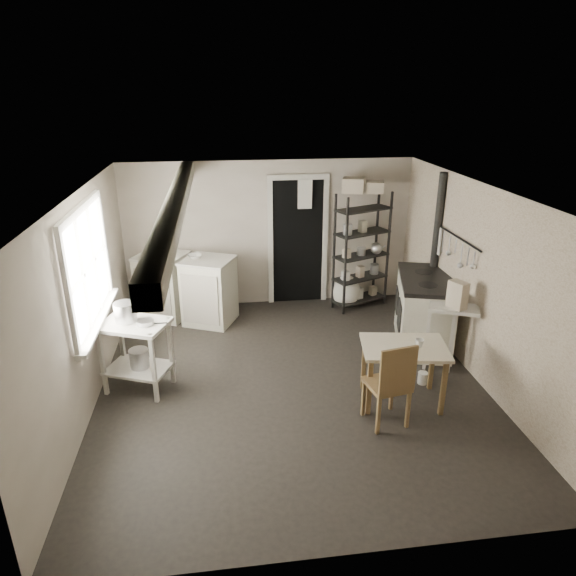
{
  "coord_description": "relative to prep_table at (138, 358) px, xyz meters",
  "views": [
    {
      "loc": [
        -0.75,
        -5.3,
        3.34
      ],
      "look_at": [
        0.0,
        0.3,
        1.1
      ],
      "focal_mm": 32.0,
      "sensor_mm": 36.0,
      "label": 1
    }
  ],
  "objects": [
    {
      "name": "floor",
      "position": [
        1.79,
        -0.1,
        -0.4
      ],
      "size": [
        5.0,
        5.0,
        0.0
      ],
      "primitive_type": "plane",
      "color": "black",
      "rests_on": "ground"
    },
    {
      "name": "ceiling",
      "position": [
        1.79,
        -0.1,
        1.9
      ],
      "size": [
        5.0,
        5.0,
        0.0
      ],
      "primitive_type": "plane",
      "rotation": [
        3.14,
        0.0,
        0.0
      ],
      "color": "silver",
      "rests_on": "wall_back"
    },
    {
      "name": "wall_back",
      "position": [
        1.79,
        2.4,
        0.75
      ],
      "size": [
        4.5,
        0.02,
        2.3
      ],
      "primitive_type": "cube",
      "color": "#B3A899",
      "rests_on": "ground"
    },
    {
      "name": "wall_front",
      "position": [
        1.79,
        -2.6,
        0.75
      ],
      "size": [
        4.5,
        0.02,
        2.3
      ],
      "primitive_type": "cube",
      "color": "#B3A899",
      "rests_on": "ground"
    },
    {
      "name": "wall_left",
      "position": [
        -0.46,
        -0.1,
        0.75
      ],
      "size": [
        0.02,
        5.0,
        2.3
      ],
      "primitive_type": "cube",
      "color": "#B3A899",
      "rests_on": "ground"
    },
    {
      "name": "wall_right",
      "position": [
        4.04,
        -0.1,
        0.75
      ],
      "size": [
        0.02,
        5.0,
        2.3
      ],
      "primitive_type": "cube",
      "color": "#B3A899",
      "rests_on": "ground"
    },
    {
      "name": "window",
      "position": [
        -0.43,
        0.1,
        1.1
      ],
      "size": [
        0.12,
        1.76,
        1.28
      ],
      "primitive_type": null,
      "color": "beige",
      "rests_on": "wall_left"
    },
    {
      "name": "doorway",
      "position": [
        2.24,
        2.37,
        0.6
      ],
      "size": [
        0.96,
        0.1,
        2.08
      ],
      "primitive_type": null,
      "color": "beige",
      "rests_on": "ground"
    },
    {
      "name": "ceiling_beam",
      "position": [
        0.59,
        -0.1,
        1.8
      ],
      "size": [
        0.18,
        5.0,
        0.18
      ],
      "primitive_type": null,
      "color": "beige",
      "rests_on": "ceiling"
    },
    {
      "name": "wallpaper_panel",
      "position": [
        4.03,
        -0.1,
        0.75
      ],
      "size": [
        0.01,
        5.0,
        2.3
      ],
      "primitive_type": null,
      "color": "#BFB19B",
      "rests_on": "wall_right"
    },
    {
      "name": "utensil_rail",
      "position": [
        3.98,
        0.5,
        1.15
      ],
      "size": [
        0.06,
        1.2,
        0.44
      ],
      "primitive_type": null,
      "color": "silver",
      "rests_on": "wall_right"
    },
    {
      "name": "prep_table",
      "position": [
        0.0,
        0.0,
        0.0
      ],
      "size": [
        0.89,
        0.77,
        0.85
      ],
      "primitive_type": null,
      "rotation": [
        0.0,
        0.0,
        -0.38
      ],
      "color": "beige",
      "rests_on": "ground"
    },
    {
      "name": "stockpot",
      "position": [
        -0.08,
        0.06,
        0.54
      ],
      "size": [
        0.25,
        0.25,
        0.26
      ],
      "primitive_type": "cylinder",
      "rotation": [
        0.0,
        0.0,
        -0.02
      ],
      "color": "silver",
      "rests_on": "prep_table"
    },
    {
      "name": "saucepan",
      "position": [
        0.14,
        -0.06,
        0.45
      ],
      "size": [
        0.24,
        0.24,
        0.11
      ],
      "primitive_type": "cylinder",
      "rotation": [
        0.0,
        0.0,
        -0.3
      ],
      "color": "silver",
      "rests_on": "prep_table"
    },
    {
      "name": "bucket",
      "position": [
        0.02,
        -0.0,
        -0.02
      ],
      "size": [
        0.28,
        0.28,
        0.24
      ],
      "primitive_type": "cylinder",
      "rotation": [
        0.0,
        0.0,
        -0.28
      ],
      "color": "silver",
      "rests_on": "prep_table"
    },
    {
      "name": "base_cabinets",
      "position": [
        0.47,
        1.9,
        0.06
      ],
      "size": [
        1.64,
        1.2,
        0.99
      ],
      "primitive_type": null,
      "rotation": [
        0.0,
        0.0,
        -0.41
      ],
      "color": "beige",
      "rests_on": "ground"
    },
    {
      "name": "mixing_bowl",
      "position": [
        0.63,
        1.83,
        0.55
      ],
      "size": [
        0.34,
        0.34,
        0.07
      ],
      "primitive_type": "imported",
      "rotation": [
        0.0,
        0.0,
        0.29
      ],
      "color": "silver",
      "rests_on": "base_cabinets"
    },
    {
      "name": "counter_cup",
      "position": [
        0.12,
        1.79,
        0.56
      ],
      "size": [
        0.15,
        0.15,
        0.09
      ],
      "primitive_type": "imported",
      "rotation": [
        0.0,
        0.0,
        -0.43
      ],
      "color": "silver",
      "rests_on": "base_cabinets"
    },
    {
      "name": "shelf_rack",
      "position": [
        3.19,
        2.04,
        0.55
      ],
      "size": [
        0.93,
        0.65,
        1.84
      ],
      "primitive_type": null,
      "rotation": [
        0.0,
        0.0,
        0.4
      ],
      "color": "black",
      "rests_on": "ground"
    },
    {
      "name": "shelf_jar",
      "position": [
        2.92,
        2.01,
        0.96
      ],
      "size": [
        0.09,
        0.1,
        0.18
      ],
      "primitive_type": "imported",
      "rotation": [
        0.0,
        0.0,
        -0.21
      ],
      "color": "silver",
      "rests_on": "shelf_rack"
    },
    {
      "name": "storage_box_a",
      "position": [
        3.03,
        2.09,
        1.61
      ],
      "size": [
        0.39,
        0.37,
        0.22
      ],
      "primitive_type": "cube",
      "rotation": [
        0.0,
        0.0,
        -0.35
      ],
      "color": "beige",
      "rests_on": "shelf_rack"
    },
    {
      "name": "storage_box_b",
      "position": [
        3.34,
        2.03,
        1.59
      ],
      "size": [
        0.31,
        0.3,
        0.17
      ],
      "primitive_type": "cube",
      "rotation": [
        0.0,
        0.0,
        -0.26
      ],
      "color": "beige",
      "rests_on": "shelf_rack"
    },
    {
      "name": "stove",
      "position": [
        3.71,
        0.65,
        0.04
      ],
      "size": [
        0.98,
        1.37,
        0.97
      ],
      "primitive_type": null,
      "rotation": [
        0.0,
        0.0,
        -0.27
      ],
      "color": "beige",
      "rests_on": "ground"
    },
    {
      "name": "stovepipe",
      "position": [
        3.98,
        1.09,
        1.19
      ],
      "size": [
        0.14,
        0.14,
        1.4
      ],
      "primitive_type": null,
      "rotation": [
        0.0,
        0.0,
        0.4
      ],
      "color": "black",
      "rests_on": "stove"
    },
    {
      "name": "side_ledge",
      "position": [
        3.74,
        -0.13,
        0.03
      ],
      "size": [
        0.66,
        0.52,
        0.89
      ],
      "primitive_type": null,
      "rotation": [
        0.0,
        0.0,
        -0.41
      ],
      "color": "beige",
      "rests_on": "ground"
    },
    {
      "name": "oats_box",
      "position": [
        3.74,
        -0.17,
        0.61
      ],
      "size": [
        0.21,
        0.25,
        0.33
      ],
      "primitive_type": "cube",
      "rotation": [
        0.0,
        0.0,
        0.42
      ],
      "color": "beige",
      "rests_on": "side_ledge"
    },
    {
      "name": "work_table",
      "position": [
        2.95,
        -0.66,
        -0.02
      ],
      "size": [
        1.0,
        0.78,
        0.7
      ],
      "primitive_type": null,
      "rotation": [
        0.0,
        0.0,
        -0.16
      ],
      "color": "beige",
      "rests_on": "ground"
    },
    {
      "name": "table_cup",
      "position": [
        3.1,
        -0.7,
        0.41
      ],
      "size": [
        0.12,
        0.12,
        0.09
      ],
      "primitive_type": "imported",
      "rotation": [
        0.0,
        0.0,
        0.26
      ],
      "color": "silver",
      "rests_on": "work_table"
    },
    {
      "name": "chair",
      "position": [
        2.66,
        -1.0,
        0.08
      ],
      "size": [
        0.47,
        0.49,
        0.97
      ],
      "primitive_type": null,
      "rotation": [
        0.0,
        0.0,
        0.19
      ],
      "color": "brown",
      "rests_on": "ground"
    },
    {
      "name": "flour_sack",
      "position": [
        2.97,
        2.02,
        -0.16
      ],
      "size": [
        0.55,
        0.52,
        0.53
      ],
      "primitive_type": "ellipsoid",
      "rotation": [
        0.0,
        0.0,
        -0.39
      ],
      "color": "silver",
      "rests_on": "ground"
    },
    {
      "name": "floor_crock",
      "position": [
        3.34,
        -0.35,
        -0.33
      ],
      "size": [
        0.13,
        0.13,
        0.14
      ],
      "primitive_type": "cylinder",
      "rotation": [
        0.0,
        0.0,
        -0.15
      ],
      "color": "silver",
      "rests_on": "ground"
    }
  ]
}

